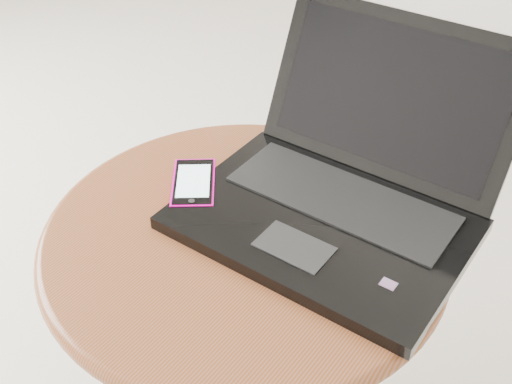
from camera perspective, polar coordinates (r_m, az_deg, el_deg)
The scene contains 4 objects.
table at distance 0.94m, azimuth -1.03°, elevation -7.77°, with size 0.57×0.57×0.45m.
laptop at distance 0.89m, azimuth 7.78°, elevation 0.59°, with size 0.39×0.37×0.24m.
phone_black at distance 0.94m, azimuth -4.92°, elevation 0.18°, with size 0.11×0.11×0.01m.
phone_pink at distance 0.93m, azimuth -5.63°, elevation 0.70°, with size 0.12×0.13×0.01m.
Camera 1 is at (0.51, -0.44, 1.03)m, focal length 44.46 mm.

